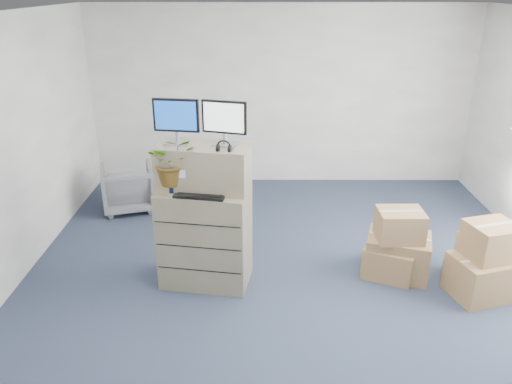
% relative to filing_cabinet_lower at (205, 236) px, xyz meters
% --- Properties ---
extents(ground, '(7.00, 7.00, 0.00)m').
position_rel_filing_cabinet_lower_xyz_m(ground, '(0.93, -0.43, -0.54)').
color(ground, '#273447').
rests_on(ground, ground).
extents(wall_back, '(6.00, 0.02, 2.80)m').
position_rel_filing_cabinet_lower_xyz_m(wall_back, '(0.93, 3.08, 0.86)').
color(wall_back, beige).
rests_on(wall_back, ground).
extents(filing_cabinet_lower, '(1.01, 0.71, 1.09)m').
position_rel_filing_cabinet_lower_xyz_m(filing_cabinet_lower, '(0.00, 0.00, 0.00)').
color(filing_cabinet_lower, gray).
rests_on(filing_cabinet_lower, ground).
extents(filing_cabinet_upper, '(0.99, 0.61, 0.47)m').
position_rel_filing_cabinet_lower_xyz_m(filing_cabinet_upper, '(0.01, 0.05, 0.78)').
color(filing_cabinet_upper, gray).
rests_on(filing_cabinet_upper, filing_cabinet_lower).
extents(monitor_left, '(0.47, 0.21, 0.46)m').
position_rel_filing_cabinet_lower_xyz_m(monitor_left, '(-0.25, 0.10, 1.27)').
color(monitor_left, '#99999E').
rests_on(monitor_left, filing_cabinet_upper).
extents(monitor_right, '(0.45, 0.23, 0.45)m').
position_rel_filing_cabinet_lower_xyz_m(monitor_right, '(0.23, 0.05, 1.26)').
color(monitor_right, '#99999E').
rests_on(monitor_right, filing_cabinet_upper).
extents(headphones, '(0.14, 0.04, 0.14)m').
position_rel_filing_cabinet_lower_xyz_m(headphones, '(0.23, -0.13, 1.05)').
color(headphones, black).
rests_on(headphones, filing_cabinet_upper).
extents(keyboard, '(0.54, 0.30, 0.03)m').
position_rel_filing_cabinet_lower_xyz_m(keyboard, '(-0.01, -0.16, 0.56)').
color(keyboard, black).
rests_on(keyboard, filing_cabinet_lower).
extents(mouse, '(0.11, 0.07, 0.04)m').
position_rel_filing_cabinet_lower_xyz_m(mouse, '(0.36, -0.12, 0.56)').
color(mouse, silver).
rests_on(mouse, filing_cabinet_lower).
extents(water_bottle, '(0.09, 0.09, 0.30)m').
position_rel_filing_cabinet_lower_xyz_m(water_bottle, '(0.09, 0.07, 0.69)').
color(water_bottle, gray).
rests_on(water_bottle, filing_cabinet_lower).
extents(phone_dock, '(0.07, 0.06, 0.13)m').
position_rel_filing_cabinet_lower_xyz_m(phone_dock, '(-0.05, 0.01, 0.59)').
color(phone_dock, silver).
rests_on(phone_dock, filing_cabinet_lower).
extents(external_drive, '(0.24, 0.22, 0.06)m').
position_rel_filing_cabinet_lower_xyz_m(external_drive, '(0.34, 0.07, 0.57)').
color(external_drive, black).
rests_on(external_drive, filing_cabinet_lower).
extents(tissue_box, '(0.27, 0.20, 0.09)m').
position_rel_filing_cabinet_lower_xyz_m(tissue_box, '(0.31, 0.05, 0.65)').
color(tissue_box, '#3972C4').
rests_on(tissue_box, external_drive).
extents(potted_plant, '(0.52, 0.56, 0.48)m').
position_rel_filing_cabinet_lower_xyz_m(potted_plant, '(-0.29, -0.05, 0.81)').
color(potted_plant, '#9DBE99').
rests_on(potted_plant, filing_cabinet_lower).
extents(office_chair, '(0.86, 0.83, 0.72)m').
position_rel_filing_cabinet_lower_xyz_m(office_chair, '(-1.32, 1.90, -0.18)').
color(office_chair, '#5D5E62').
rests_on(office_chair, ground).
extents(cardboard_boxes, '(1.76, 1.10, 0.81)m').
position_rel_filing_cabinet_lower_xyz_m(cardboard_boxes, '(2.56, 0.01, -0.24)').
color(cardboard_boxes, '#906945').
rests_on(cardboard_boxes, ground).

